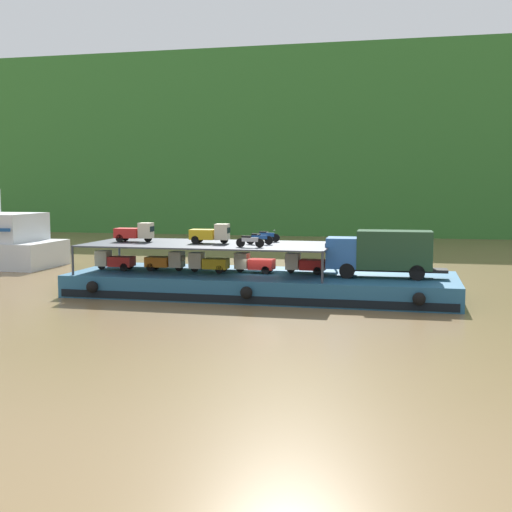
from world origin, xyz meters
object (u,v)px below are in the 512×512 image
(mini_truck_lower_mid, at_px, (208,262))
(mini_truck_upper_mid, at_px, (211,234))
(covered_lorry, at_px, (382,252))
(mini_truck_lower_bow, at_px, (305,264))
(motorcycle_upper_centre, at_px, (259,238))
(cargo_barge, at_px, (261,284))
(mini_truck_lower_stern, at_px, (114,260))
(motorcycle_upper_stbd, at_px, (267,236))
(mini_truck_upper_stern, at_px, (135,232))
(mini_truck_lower_aft, at_px, (166,261))
(mini_truck_lower_fore, at_px, (254,263))
(motorcycle_upper_port, at_px, (250,241))

(mini_truck_lower_mid, relative_size, mini_truck_upper_mid, 0.99)
(covered_lorry, relative_size, mini_truck_upper_mid, 2.84)
(mini_truck_lower_bow, bearing_deg, motorcycle_upper_centre, -168.93)
(cargo_barge, relative_size, mini_truck_upper_mid, 9.47)
(mini_truck_lower_mid, distance_m, mini_truck_lower_bow, 6.75)
(mini_truck_lower_stern, relative_size, mini_truck_upper_mid, 0.99)
(mini_truck_upper_mid, height_order, motorcycle_upper_stbd, mini_truck_upper_mid)
(cargo_barge, relative_size, mini_truck_upper_stern, 9.46)
(mini_truck_lower_aft, bearing_deg, mini_truck_lower_mid, -3.71)
(mini_truck_lower_bow, bearing_deg, mini_truck_lower_mid, -172.65)
(cargo_barge, height_order, mini_truck_upper_mid, mini_truck_upper_mid)
(mini_truck_lower_stern, height_order, motorcycle_upper_stbd, motorcycle_upper_stbd)
(mini_truck_lower_stern, bearing_deg, cargo_barge, 2.23)
(cargo_barge, bearing_deg, mini_truck_lower_mid, -176.50)
(mini_truck_lower_stern, height_order, motorcycle_upper_centre, motorcycle_upper_centre)
(mini_truck_lower_fore, bearing_deg, covered_lorry, -2.31)
(mini_truck_lower_stern, xyz_separation_m, motorcycle_upper_stbd, (10.63, 2.72, 1.74))
(motorcycle_upper_centre, bearing_deg, mini_truck_lower_mid, -175.89)
(cargo_barge, xyz_separation_m, mini_truck_lower_fore, (-0.58, 0.18, 1.44))
(cargo_barge, xyz_separation_m, motorcycle_upper_stbd, (-0.14, 2.30, 3.18))
(mini_truck_upper_mid, distance_m, motorcycle_upper_port, 4.14)
(covered_lorry, distance_m, motorcycle_upper_stbd, 8.70)
(cargo_barge, height_order, mini_truck_lower_bow, mini_truck_lower_bow)
(cargo_barge, height_order, motorcycle_upper_centre, motorcycle_upper_centre)
(cargo_barge, xyz_separation_m, mini_truck_lower_aft, (-6.98, -0.02, 1.44))
(mini_truck_lower_mid, xyz_separation_m, mini_truck_lower_fore, (3.19, 0.41, 0.00))
(cargo_barge, xyz_separation_m, mini_truck_lower_bow, (2.92, 0.63, 1.44))
(mini_truck_upper_mid, bearing_deg, covered_lorry, -1.37)
(cargo_barge, height_order, mini_truck_lower_fore, mini_truck_lower_fore)
(mini_truck_lower_fore, height_order, motorcycle_upper_stbd, motorcycle_upper_stbd)
(cargo_barge, height_order, mini_truck_upper_stern, mini_truck_upper_stern)
(motorcycle_upper_centre, distance_m, motorcycle_upper_stbd, 2.27)
(mini_truck_lower_mid, bearing_deg, mini_truck_upper_stern, 174.94)
(mini_truck_lower_bow, xyz_separation_m, mini_truck_upper_stern, (-12.36, -0.36, 2.00))
(covered_lorry, distance_m, mini_truck_upper_mid, 11.90)
(mini_truck_lower_stern, distance_m, mini_truck_lower_bow, 13.73)
(mini_truck_lower_aft, relative_size, mini_truck_lower_mid, 1.00)
(cargo_barge, relative_size, covered_lorry, 3.34)
(covered_lorry, bearing_deg, motorcycle_upper_stbd, 163.42)
(mini_truck_lower_stern, relative_size, mini_truck_lower_fore, 0.99)
(cargo_barge, relative_size, mini_truck_lower_stern, 9.54)
(mini_truck_lower_stern, distance_m, mini_truck_lower_fore, 10.20)
(mini_truck_lower_stern, xyz_separation_m, mini_truck_upper_stern, (1.34, 0.69, 2.00))
(covered_lorry, relative_size, mini_truck_lower_mid, 2.87)
(cargo_barge, bearing_deg, mini_truck_upper_stern, 178.35)
(motorcycle_upper_port, bearing_deg, motorcycle_upper_centre, 86.85)
(motorcycle_upper_port, bearing_deg, mini_truck_upper_mid, 145.27)
(mini_truck_lower_mid, bearing_deg, mini_truck_lower_aft, 176.29)
(motorcycle_upper_stbd, bearing_deg, mini_truck_lower_mid, -145.11)
(cargo_barge, relative_size, motorcycle_upper_port, 13.83)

